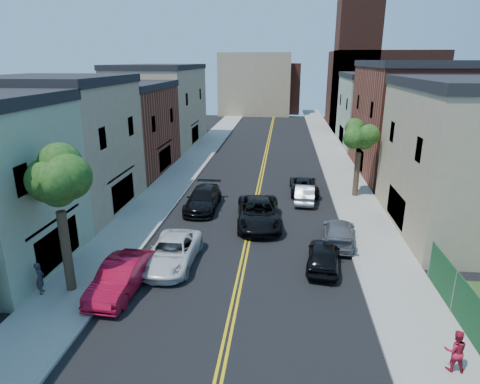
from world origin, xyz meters
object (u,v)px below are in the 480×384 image
(red_sedan, at_px, (121,277))
(black_suv_lane, at_px, (259,213))
(black_car_left, at_px, (203,199))
(dark_car_right_far, at_px, (304,185))
(white_pickup, at_px, (172,252))
(silver_car_right, at_px, (305,193))
(pedestrian_left, at_px, (40,278))
(pedestrian_right, at_px, (455,351))
(grey_car_left, at_px, (202,202))
(grey_car_right, at_px, (339,232))
(black_car_right, at_px, (324,255))

(red_sedan, relative_size, black_suv_lane, 0.78)
(black_car_left, relative_size, dark_car_right_far, 1.12)
(black_car_left, bearing_deg, black_suv_lane, -31.34)
(red_sedan, xyz_separation_m, white_pickup, (1.70, 2.93, -0.05))
(silver_car_right, bearing_deg, dark_car_right_far, -86.50)
(dark_car_right_far, bearing_deg, pedestrian_left, 52.36)
(black_car_left, xyz_separation_m, black_suv_lane, (4.30, -2.63, 0.06))
(pedestrian_right, bearing_deg, dark_car_right_far, -73.68)
(grey_car_left, relative_size, grey_car_right, 0.86)
(red_sedan, bearing_deg, white_pickup, 63.08)
(grey_car_left, bearing_deg, dark_car_right_far, 37.69)
(black_suv_lane, bearing_deg, black_car_left, 143.17)
(dark_car_right_far, xyz_separation_m, pedestrian_left, (-12.92, -17.28, 0.26))
(white_pickup, height_order, grey_car_left, white_pickup)
(red_sedan, height_order, grey_car_right, red_sedan)
(black_car_right, relative_size, silver_car_right, 1.00)
(silver_car_right, relative_size, black_suv_lane, 0.69)
(grey_car_right, xyz_separation_m, black_car_right, (-1.19, -3.23, 0.04))
(white_pickup, distance_m, pedestrian_right, 13.82)
(white_pickup, height_order, dark_car_right_far, white_pickup)
(black_car_left, bearing_deg, grey_car_left, -89.87)
(grey_car_left, xyz_separation_m, black_car_left, (0.00, 0.51, 0.11))
(white_pickup, height_order, black_car_right, white_pickup)
(grey_car_left, bearing_deg, pedestrian_left, -111.31)
(white_pickup, height_order, black_suv_lane, black_suv_lane)
(white_pickup, xyz_separation_m, pedestrian_left, (-5.30, -3.68, 0.19))
(grey_car_left, xyz_separation_m, silver_car_right, (7.60, 2.97, 0.01))
(white_pickup, relative_size, silver_car_right, 1.26)
(grey_car_right, height_order, silver_car_right, silver_car_right)
(white_pickup, height_order, grey_car_right, white_pickup)
(grey_car_right, xyz_separation_m, pedestrian_left, (-14.60, -7.45, 0.25))
(black_suv_lane, bearing_deg, dark_car_right_far, 60.67)
(silver_car_right, height_order, black_suv_lane, black_suv_lane)
(red_sedan, relative_size, pedestrian_left, 3.06)
(black_car_right, bearing_deg, pedestrian_left, 24.26)
(silver_car_right, bearing_deg, black_suv_lane, 60.99)
(black_car_left, relative_size, black_suv_lane, 0.89)
(grey_car_right, bearing_deg, grey_car_left, -18.95)
(grey_car_left, height_order, grey_car_right, grey_car_left)
(grey_car_right, bearing_deg, silver_car_right, -70.37)
(black_car_right, distance_m, pedestrian_left, 14.06)
(white_pickup, height_order, pedestrian_left, pedestrian_left)
(dark_car_right_far, bearing_deg, black_suv_lane, 65.17)
(black_car_left, height_order, grey_car_right, black_car_left)
(white_pickup, height_order, black_car_left, black_car_left)
(grey_car_right, bearing_deg, black_car_left, -21.46)
(black_car_left, xyz_separation_m, dark_car_right_far, (7.62, 4.83, -0.12))
(black_suv_lane, bearing_deg, red_sedan, -128.84)
(silver_car_right, xyz_separation_m, dark_car_right_far, (0.02, 2.37, -0.02))
(white_pickup, relative_size, pedestrian_left, 3.40)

